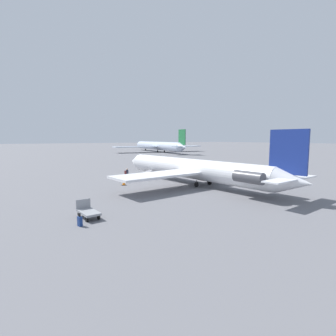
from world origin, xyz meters
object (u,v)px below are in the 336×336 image
(boarding_stairs, at_px, (136,177))
(suitcase, at_px, (80,221))
(airplane_far_center, at_px, (158,146))
(passenger, at_px, (127,174))
(airplane_main, at_px, (195,169))
(luggage_cart, at_px, (88,212))

(boarding_stairs, xyz_separation_m, suitcase, (-15.67, 12.08, -0.04))
(airplane_far_center, bearing_deg, suitcase, 153.36)
(airplane_far_center, xyz_separation_m, suitcase, (-79.06, 54.67, -2.33))
(boarding_stairs, relative_size, passenger, 2.35)
(passenger, distance_m, suitcase, 18.59)
(airplane_far_center, bearing_deg, airplane_main, 159.79)
(passenger, bearing_deg, airplane_main, -55.35)
(airplane_main, bearing_deg, boarding_stairs, 25.43)
(airplane_main, bearing_deg, airplane_far_center, -32.90)
(boarding_stairs, height_order, passenger, passenger)
(airplane_far_center, xyz_separation_m, luggage_cart, (-77.50, 53.66, -2.20))
(boarding_stairs, bearing_deg, airplane_far_center, 51.44)
(airplane_far_center, height_order, passenger, airplane_far_center)
(boarding_stairs, relative_size, suitcase, 4.64)
(airplane_far_center, xyz_separation_m, passenger, (-63.76, 44.13, -1.66))
(airplane_main, height_order, suitcase, airplane_main)
(airplane_far_center, bearing_deg, passenger, 153.33)
(boarding_stairs, bearing_deg, luggage_cart, -132.77)
(luggage_cart, relative_size, suitcase, 2.58)
(suitcase, bearing_deg, luggage_cart, -32.95)
(airplane_far_center, relative_size, passenger, 28.97)
(suitcase, bearing_deg, passenger, -34.56)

